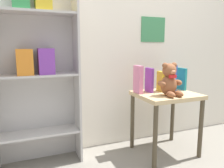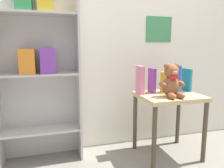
# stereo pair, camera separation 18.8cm
# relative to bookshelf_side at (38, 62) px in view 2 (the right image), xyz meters

# --- Properties ---
(wall_back) EXTENTS (4.80, 0.07, 2.50)m
(wall_back) POSITION_rel_bookshelf_side_xyz_m (0.88, 0.14, 0.36)
(wall_back) COLOR silver
(wall_back) RESTS_ON ground_plane
(bookshelf_side) EXTENTS (0.70, 0.24, 1.58)m
(bookshelf_side) POSITION_rel_bookshelf_side_xyz_m (0.00, 0.00, 0.00)
(bookshelf_side) COLOR #BCB7B2
(bookshelf_side) RESTS_ON ground_plane
(display_table) EXTENTS (0.55, 0.47, 0.59)m
(display_table) POSITION_rel_bookshelf_side_xyz_m (1.14, -0.27, -0.40)
(display_table) COLOR tan
(display_table) RESTS_ON ground_plane
(teddy_bear) EXTENTS (0.22, 0.21, 0.29)m
(teddy_bear) POSITION_rel_bookshelf_side_xyz_m (1.10, -0.36, -0.17)
(teddy_bear) COLOR brown
(teddy_bear) RESTS_ON display_table
(book_standing_pink) EXTENTS (0.04, 0.13, 0.26)m
(book_standing_pink) POSITION_rel_bookshelf_side_xyz_m (0.89, -0.17, -0.17)
(book_standing_pink) COLOR #D17093
(book_standing_pink) RESTS_ON display_table
(book_standing_purple) EXTENTS (0.03, 0.12, 0.23)m
(book_standing_purple) POSITION_rel_bookshelf_side_xyz_m (1.01, -0.16, -0.18)
(book_standing_purple) COLOR purple
(book_standing_purple) RESTS_ON display_table
(book_standing_yellow) EXTENTS (0.04, 0.10, 0.20)m
(book_standing_yellow) POSITION_rel_bookshelf_side_xyz_m (1.14, -0.18, -0.20)
(book_standing_yellow) COLOR gold
(book_standing_yellow) RESTS_ON display_table
(book_standing_blue) EXTENTS (0.04, 0.13, 0.25)m
(book_standing_blue) POSITION_rel_bookshelf_side_xyz_m (1.26, -0.17, -0.17)
(book_standing_blue) COLOR #2D51B7
(book_standing_blue) RESTS_ON display_table
(book_standing_teal) EXTENTS (0.02, 0.14, 0.22)m
(book_standing_teal) POSITION_rel_bookshelf_side_xyz_m (1.38, -0.17, -0.19)
(book_standing_teal) COLOR teal
(book_standing_teal) RESTS_ON display_table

